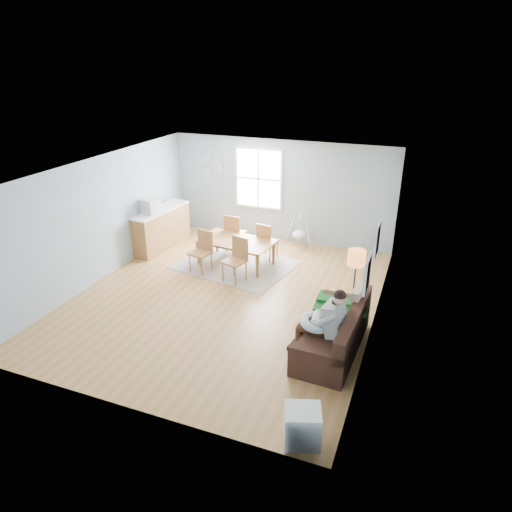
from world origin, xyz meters
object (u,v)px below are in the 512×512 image
at_px(father, 325,321).
at_px(storage_cube, 302,426).
at_px(dining_table, 235,253).
at_px(chair_nw, 234,231).
at_px(chair_ne, 266,239).
at_px(counter, 161,228).
at_px(chair_sw, 203,249).
at_px(chair_se, 237,256).
at_px(toddler, 336,308).
at_px(monitor, 150,206).
at_px(floor_lamp, 356,265).
at_px(baby_swing, 299,234).
at_px(sofa, 336,335).

bearing_deg(father, storage_cube, -85.06).
xyz_separation_m(father, dining_table, (-2.83, 2.83, -0.40)).
height_order(father, chair_nw, father).
distance_m(chair_ne, counter, 2.82).
xyz_separation_m(storage_cube, chair_sw, (-3.57, 4.17, 0.30)).
xyz_separation_m(chair_se, chair_nw, (-0.70, 1.43, -0.00)).
relative_size(toddler, monitor, 1.74).
relative_size(floor_lamp, chair_se, 1.54).
bearing_deg(baby_swing, monitor, -154.77).
bearing_deg(monitor, chair_ne, 11.44).
xyz_separation_m(chair_ne, counter, (-2.82, -0.22, -0.01)).
bearing_deg(chair_se, floor_lamp, -20.69).
relative_size(storage_cube, baby_swing, 0.59).
xyz_separation_m(floor_lamp, dining_table, (-3.09, 1.75, -0.97)).
bearing_deg(counter, floor_lamp, -21.35).
bearing_deg(storage_cube, chair_ne, 114.59).
relative_size(floor_lamp, chair_sw, 1.60).
bearing_deg(toddler, storage_cube, -87.86).
xyz_separation_m(floor_lamp, baby_swing, (-1.96, 3.33, -0.90)).
bearing_deg(storage_cube, chair_se, 123.32).
bearing_deg(monitor, chair_sw, -17.45).
relative_size(toddler, chair_ne, 0.83).
bearing_deg(dining_table, father, -37.73).
distance_m(chair_nw, chair_ne, 0.93).
relative_size(toddler, dining_table, 0.44).
bearing_deg(chair_nw, chair_se, -64.09).
bearing_deg(storage_cube, chair_nw, 121.47).
relative_size(sofa, dining_table, 1.17).
bearing_deg(sofa, monitor, 154.23).
xyz_separation_m(sofa, counter, (-5.21, 2.88, 0.24)).
distance_m(sofa, monitor, 5.88).
bearing_deg(chair_ne, floor_lamp, -42.48).
relative_size(chair_se, chair_ne, 1.07).
xyz_separation_m(storage_cube, chair_se, (-2.63, 4.01, 0.32)).
distance_m(toddler, counter, 5.80).
bearing_deg(floor_lamp, chair_nw, 144.30).
height_order(sofa, floor_lamp, floor_lamp).
bearing_deg(floor_lamp, monitor, 162.10).
xyz_separation_m(floor_lamp, counter, (-5.33, 2.08, -0.76)).
bearing_deg(chair_se, chair_nw, 115.91).
bearing_deg(counter, chair_ne, 4.46).
relative_size(father, chair_se, 1.32).
relative_size(chair_nw, counter, 0.53).
bearing_deg(chair_sw, floor_lamp, -18.11).
relative_size(floor_lamp, counter, 0.81).
relative_size(toddler, chair_nw, 0.78).
distance_m(toddler, dining_table, 3.76).
height_order(chair_sw, counter, counter).
bearing_deg(monitor, chair_se, -14.89).
height_order(father, chair_sw, father).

